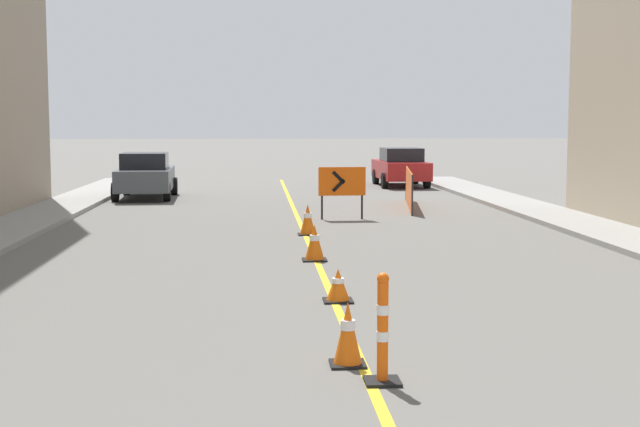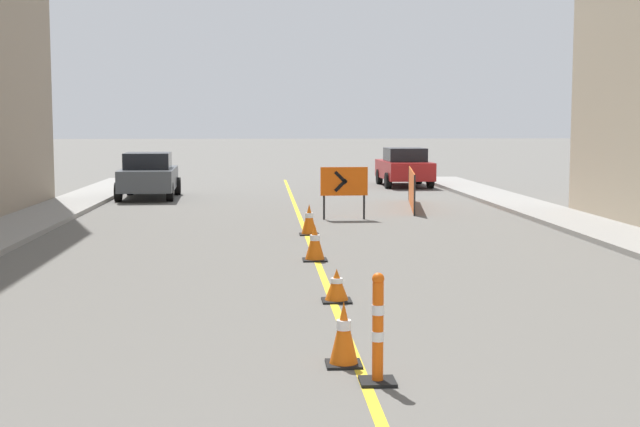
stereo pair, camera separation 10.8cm
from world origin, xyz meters
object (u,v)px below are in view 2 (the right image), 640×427
object	(u,v)px
traffic_cone_fifth	(309,220)
parked_car_curb_near	(149,175)
traffic_cone_third	(337,286)
arrow_barricade_primary	(344,183)
traffic_cone_second	(344,334)
delineator_post_front	(378,336)
traffic_cone_fourth	(315,243)
parked_car_curb_mid	(404,167)

from	to	relation	value
traffic_cone_fifth	parked_car_curb_near	size ratio (longest dim) A/B	0.17
traffic_cone_third	arrow_barricade_primary	distance (m)	11.23
traffic_cone_second	parked_car_curb_near	size ratio (longest dim) A/B	0.16
parked_car_curb_near	delineator_post_front	bearing A→B (deg)	-79.71
delineator_post_front	parked_car_curb_near	distance (m)	23.13
traffic_cone_second	arrow_barricade_primary	distance (m)	14.67
traffic_cone_fifth	traffic_cone_second	bearing A→B (deg)	-91.10
traffic_cone_fourth	traffic_cone_second	bearing A→B (deg)	-90.94
traffic_cone_second	parked_car_curb_near	world-z (taller)	parked_car_curb_near
traffic_cone_second	delineator_post_front	xyz separation A→B (m)	(0.28, -0.68, 0.14)
traffic_cone_third	arrow_barricade_primary	size ratio (longest dim) A/B	0.34
traffic_cone_third	traffic_cone_fourth	world-z (taller)	traffic_cone_fourth
parked_car_curb_near	parked_car_curb_mid	world-z (taller)	same
traffic_cone_third	parked_car_curb_near	size ratio (longest dim) A/B	0.11
traffic_cone_third	parked_car_curb_mid	bearing A→B (deg)	78.62
arrow_barricade_primary	parked_car_curb_mid	xyz separation A→B (m)	(3.65, 12.59, -0.19)
traffic_cone_second	delineator_post_front	distance (m)	0.75
traffic_cone_fourth	delineator_post_front	bearing A→B (deg)	-88.87
traffic_cone_third	parked_car_curb_near	world-z (taller)	parked_car_curb_near
traffic_cone_second	parked_car_curb_near	bearing A→B (deg)	102.43
traffic_cone_fifth	delineator_post_front	distance (m)	11.97
traffic_cone_second	parked_car_curb_mid	world-z (taller)	parked_car_curb_mid
traffic_cone_second	traffic_cone_fifth	bearing A→B (deg)	88.90
delineator_post_front	arrow_barricade_primary	size ratio (longest dim) A/B	0.79
traffic_cone_second	traffic_cone_fourth	distance (m)	7.38
traffic_cone_fourth	parked_car_curb_near	bearing A→B (deg)	108.83
parked_car_curb_mid	parked_car_curb_near	bearing A→B (deg)	-152.69
traffic_cone_fifth	delineator_post_front	size ratio (longest dim) A/B	0.64
traffic_cone_second	parked_car_curb_mid	xyz separation A→B (m)	(4.99, 27.18, 0.45)
traffic_cone_fourth	traffic_cone_fifth	xyz separation A→B (m)	(0.10, 3.91, 0.02)
parked_car_curb_near	traffic_cone_fourth	bearing A→B (deg)	-73.62
traffic_cone_fourth	traffic_cone_fifth	bearing A→B (deg)	88.61
traffic_cone_fifth	delineator_post_front	xyz separation A→B (m)	(0.06, -11.97, 0.12)
delineator_post_front	parked_car_curb_near	size ratio (longest dim) A/B	0.26
traffic_cone_fourth	traffic_cone_fifth	size ratio (longest dim) A/B	0.95
arrow_barricade_primary	parked_car_curb_near	bearing A→B (deg)	127.71
traffic_cone_third	parked_car_curb_mid	world-z (taller)	parked_car_curb_mid
traffic_cone_third	parked_car_curb_mid	size ratio (longest dim) A/B	0.11
traffic_cone_third	traffic_cone_fifth	bearing A→B (deg)	89.96
traffic_cone_third	parked_car_curb_mid	distance (m)	24.22
traffic_cone_third	traffic_cone_fifth	world-z (taller)	traffic_cone_fifth
traffic_cone_third	traffic_cone_fourth	size ratio (longest dim) A/B	0.70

